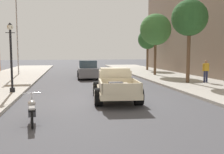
{
  "coord_description": "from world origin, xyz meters",
  "views": [
    {
      "loc": [
        -2.02,
        -12.53,
        2.36
      ],
      "look_at": [
        0.39,
        1.19,
        1.0
      ],
      "focal_mm": 40.51,
      "sensor_mm": 36.0,
      "label": 1
    }
  ],
  "objects": [
    {
      "name": "car_background_grey",
      "position": [
        -0.24,
        10.42,
        0.77
      ],
      "size": [
        1.96,
        4.34,
        1.65
      ],
      "color": "slate",
      "rests_on": "ground"
    },
    {
      "name": "motorcycle_parked",
      "position": [
        -3.23,
        -3.85,
        0.44
      ],
      "size": [
        0.62,
        2.11,
        0.93
      ],
      "color": "black",
      "rests_on": "ground"
    },
    {
      "name": "ground_plane",
      "position": [
        0.0,
        0.0,
        0.0
      ],
      "size": [
        140.0,
        140.0,
        0.0
      ],
      "primitive_type": "plane",
      "color": "#47474C"
    },
    {
      "name": "street_tree_nearest",
      "position": [
        6.64,
        4.64,
        4.79
      ],
      "size": [
        2.59,
        2.59,
        5.97
      ],
      "color": "brown",
      "rests_on": "sidewalk_right"
    },
    {
      "name": "flagpole",
      "position": [
        -6.76,
        14.48,
        5.77
      ],
      "size": [
        1.74,
        0.16,
        9.16
      ],
      "color": "#B2B2B7",
      "rests_on": "sidewalk_left"
    },
    {
      "name": "street_tree_second",
      "position": [
        6.5,
        11.37,
        4.56
      ],
      "size": [
        3.06,
        3.06,
        5.97
      ],
      "color": "brown",
      "rests_on": "sidewalk_right"
    },
    {
      "name": "street_lamp_near",
      "position": [
        -5.11,
        2.28,
        2.39
      ],
      "size": [
        0.5,
        0.32,
        3.85
      ],
      "color": "black",
      "rests_on": "sidewalk_left"
    },
    {
      "name": "street_tree_third",
      "position": [
        7.88,
        18.09,
        3.95
      ],
      "size": [
        2.42,
        2.42,
        5.04
      ],
      "color": "brown",
      "rests_on": "sidewalk_right"
    },
    {
      "name": "hotrod_truck_cream",
      "position": [
        0.31,
        -0.07,
        0.75
      ],
      "size": [
        2.43,
        5.03,
        1.58
      ],
      "color": "beige",
      "rests_on": "ground"
    },
    {
      "name": "pedestrian_sidewalk_right",
      "position": [
        7.95,
        4.46,
        1.09
      ],
      "size": [
        0.53,
        0.22,
        1.65
      ],
      "color": "#232847",
      "rests_on": "sidewalk_right"
    }
  ]
}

